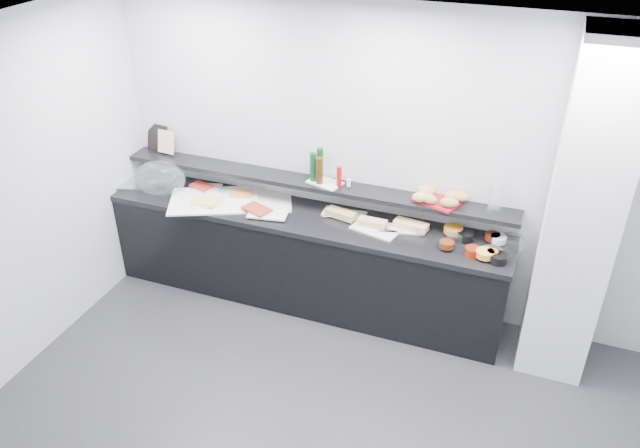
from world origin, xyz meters
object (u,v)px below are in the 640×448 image
(cloche_base, at_px, (146,183))
(carafe, at_px, (496,196))
(framed_print, at_px, (157,138))
(bread_tray, at_px, (437,201))
(sandwich_plate_mid, at_px, (374,231))
(condiment_tray, at_px, (325,183))

(cloche_base, xyz_separation_m, carafe, (3.19, 0.17, 0.38))
(cloche_base, distance_m, carafe, 3.21)
(framed_print, height_order, bread_tray, framed_print)
(sandwich_plate_mid, height_order, carafe, carafe)
(bread_tray, relative_size, carafe, 1.18)
(framed_print, bearing_deg, bread_tray, 10.44)
(sandwich_plate_mid, bearing_deg, cloche_base, -167.39)
(sandwich_plate_mid, height_order, condiment_tray, condiment_tray)
(framed_print, bearing_deg, carafe, 10.36)
(condiment_tray, xyz_separation_m, carafe, (1.44, -0.01, 0.14))
(framed_print, distance_m, bread_tray, 2.73)
(cloche_base, bearing_deg, sandwich_plate_mid, -16.27)
(carafe, bearing_deg, condiment_tray, 179.58)
(cloche_base, distance_m, bread_tray, 2.75)
(framed_print, relative_size, condiment_tray, 0.89)
(sandwich_plate_mid, height_order, bread_tray, bread_tray)
(carafe, bearing_deg, framed_print, 178.11)
(framed_print, bearing_deg, condiment_tray, 9.15)
(carafe, bearing_deg, cloche_base, -176.97)
(cloche_base, bearing_deg, condiment_tray, -9.25)
(framed_print, distance_m, condiment_tray, 1.75)
(cloche_base, relative_size, condiment_tray, 1.70)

